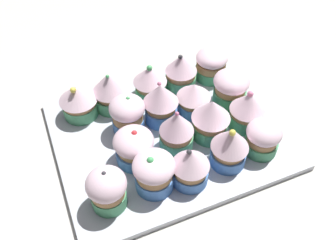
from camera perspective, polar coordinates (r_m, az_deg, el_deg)
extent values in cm
cube|color=beige|center=(66.41, 0.00, -3.36)|extent=(180.00, 180.00, 3.00)
cube|color=silver|center=(64.81, 0.00, -2.18)|extent=(38.19, 31.58, 1.20)
cylinder|color=#4C9E6B|center=(55.71, -9.06, -11.79)|extent=(5.22, 5.22, 2.51)
cylinder|color=#AD7F51|center=(54.20, -9.28, -10.80)|extent=(4.96, 4.96, 1.09)
ellipsoid|color=silver|center=(52.67, -9.52, -9.72)|extent=(5.84, 5.84, 4.35)
sphere|color=#333338|center=(51.16, -9.86, -8.14)|extent=(0.67, 0.67, 0.67)
cylinder|color=#477AC6|center=(56.69, -2.10, -9.27)|extent=(5.90, 5.90, 2.59)
cylinder|color=#AD7F51|center=(55.06, -2.16, -8.12)|extent=(5.45, 5.45, 1.37)
ellipsoid|color=silver|center=(53.70, -2.20, -7.10)|extent=(6.37, 6.37, 3.28)
sphere|color=#4CB266|center=(52.46, -2.73, -6.25)|extent=(1.09, 1.09, 1.09)
cylinder|color=#477AC6|center=(57.46, 3.39, -8.51)|extent=(5.60, 5.60, 2.27)
cylinder|color=#AD7F51|center=(55.90, 3.47, -7.40)|extent=(5.12, 5.12, 1.54)
cone|color=silver|center=(54.00, 3.58, -5.93)|extent=(5.76, 5.76, 3.21)
sphere|color=#333338|center=(52.82, 3.28, -4.94)|extent=(0.79, 0.79, 0.79)
cylinder|color=#477AC6|center=(60.12, 9.18, -5.66)|extent=(5.69, 5.69, 2.38)
cylinder|color=#AD7F51|center=(58.63, 9.40, -4.52)|extent=(5.01, 5.01, 1.45)
cone|color=silver|center=(56.57, 9.72, -2.81)|extent=(5.94, 5.94, 3.96)
sphere|color=#EAD64C|center=(54.89, 9.90, -1.94)|extent=(1.02, 1.02, 1.02)
cylinder|color=#4C9E6B|center=(62.83, 14.07, -3.82)|extent=(5.48, 5.48, 2.21)
cylinder|color=#AD7F51|center=(61.58, 14.35, -2.82)|extent=(4.90, 4.90, 1.16)
ellipsoid|color=silver|center=(60.38, 14.63, -1.82)|extent=(5.73, 5.73, 3.50)
cylinder|color=#477AC6|center=(59.95, -5.14, -5.30)|extent=(6.03, 6.03, 2.34)
cylinder|color=#AD7F51|center=(58.64, -5.24, -4.29)|extent=(5.32, 5.32, 1.02)
ellipsoid|color=silver|center=(57.43, -5.35, -3.31)|extent=(6.45, 6.45, 3.56)
sphere|color=red|center=(56.32, -5.21, -2.05)|extent=(0.96, 0.96, 0.96)
cylinder|color=#4C9E6B|center=(61.15, 1.15, -3.32)|extent=(5.57, 5.57, 2.76)
cylinder|color=#AD7F51|center=(59.62, 1.18, -2.08)|extent=(5.25, 5.25, 1.28)
cone|color=silver|center=(57.67, 1.22, -0.37)|extent=(5.61, 5.61, 3.97)
sphere|color=pink|center=(56.33, 1.35, 0.97)|extent=(0.67, 0.67, 0.67)
cylinder|color=#4C9E6B|center=(63.32, 6.41, -1.45)|extent=(5.90, 5.90, 2.68)
cylinder|color=#AD7F51|center=(61.77, 6.57, -0.14)|extent=(5.51, 5.51, 1.56)
cone|color=silver|center=(59.88, 6.78, 1.57)|extent=(6.46, 6.46, 3.70)
cylinder|color=#4C9E6B|center=(65.93, 11.79, 0.11)|extent=(5.72, 5.72, 2.67)
cylinder|color=#AD7F51|center=(64.60, 12.04, 1.26)|extent=(5.42, 5.42, 1.10)
cone|color=silver|center=(62.99, 12.37, 2.75)|extent=(6.08, 6.08, 3.57)
sphere|color=pink|center=(62.04, 12.57, 3.94)|extent=(1.06, 1.06, 1.06)
cylinder|color=#477AC6|center=(64.25, -6.08, -0.59)|extent=(5.48, 5.48, 2.55)
cylinder|color=#AD7F51|center=(62.77, -6.23, 0.67)|extent=(5.23, 5.23, 1.54)
ellipsoid|color=silver|center=(61.43, -6.36, 1.88)|extent=(6.03, 6.03, 3.70)
sphere|color=#4CB266|center=(60.46, -6.20, 3.30)|extent=(0.73, 0.73, 0.73)
cylinder|color=#477AC6|center=(65.33, -1.18, 0.89)|extent=(5.67, 5.67, 2.76)
cylinder|color=#AD7F51|center=(63.79, -1.21, 2.25)|extent=(5.03, 5.03, 1.59)
cone|color=silver|center=(61.92, -1.25, 4.03)|extent=(6.11, 6.11, 3.82)
sphere|color=pink|center=(61.09, -1.40, 5.60)|extent=(0.69, 0.69, 0.69)
cylinder|color=#477AC6|center=(67.20, 3.86, 2.11)|extent=(5.55, 5.55, 2.30)
cylinder|color=#AD7F51|center=(65.97, 3.94, 3.21)|extent=(5.25, 5.25, 1.24)
cone|color=silver|center=(64.57, 4.03, 4.53)|extent=(6.13, 6.13, 2.87)
cylinder|color=#4C9E6B|center=(69.64, 9.41, 3.67)|extent=(6.06, 6.06, 2.72)
cylinder|color=#AD7F51|center=(68.36, 9.60, 4.84)|extent=(5.51, 5.51, 1.14)
ellipsoid|color=silver|center=(67.29, 9.77, 5.88)|extent=(6.50, 6.50, 3.54)
cylinder|color=#4C9E6B|center=(68.25, -13.31, 1.66)|extent=(6.14, 6.14, 2.52)
cylinder|color=#AD7F51|center=(67.02, -13.57, 2.74)|extent=(5.88, 5.88, 1.07)
cone|color=silver|center=(65.64, -13.88, 4.04)|extent=(6.75, 6.75, 3.07)
sphere|color=#EAD64C|center=(64.25, -14.43, 4.48)|extent=(1.02, 1.02, 1.02)
cylinder|color=#4C9E6B|center=(68.55, -8.68, 2.94)|extent=(6.04, 6.04, 2.73)
cylinder|color=#AD7F51|center=(67.24, -8.86, 4.13)|extent=(5.40, 5.40, 1.15)
cone|color=silver|center=(65.61, -9.10, 5.71)|extent=(6.27, 6.27, 3.78)
sphere|color=#4CB266|center=(64.10, -9.32, 6.64)|extent=(0.64, 0.64, 0.64)
cylinder|color=#4C9E6B|center=(70.22, -2.72, 4.52)|extent=(5.63, 5.63, 2.20)
cylinder|color=#AD7F51|center=(69.07, -2.77, 5.57)|extent=(5.39, 5.39, 1.24)
cone|color=silver|center=(67.61, -2.84, 7.00)|extent=(6.28, 6.28, 3.26)
sphere|color=#4CB266|center=(66.72, -2.88, 8.00)|extent=(1.06, 1.06, 1.06)
cylinder|color=#4C9E6B|center=(71.97, 1.97, 6.03)|extent=(5.87, 5.87, 2.63)
cylinder|color=#AD7F51|center=(70.72, 2.01, 7.21)|extent=(5.59, 5.59, 1.24)
cone|color=silver|center=(69.23, 2.06, 8.73)|extent=(6.03, 6.03, 3.51)
sphere|color=#333338|center=(68.04, 1.91, 9.69)|extent=(0.85, 0.85, 0.85)
cylinder|color=#4C9E6B|center=(74.71, 6.53, 7.31)|extent=(6.07, 6.07, 2.25)
cylinder|color=#AD7F51|center=(73.54, 6.65, 8.43)|extent=(5.78, 5.78, 1.50)
ellipsoid|color=silver|center=(72.52, 6.77, 9.47)|extent=(6.10, 6.10, 3.09)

